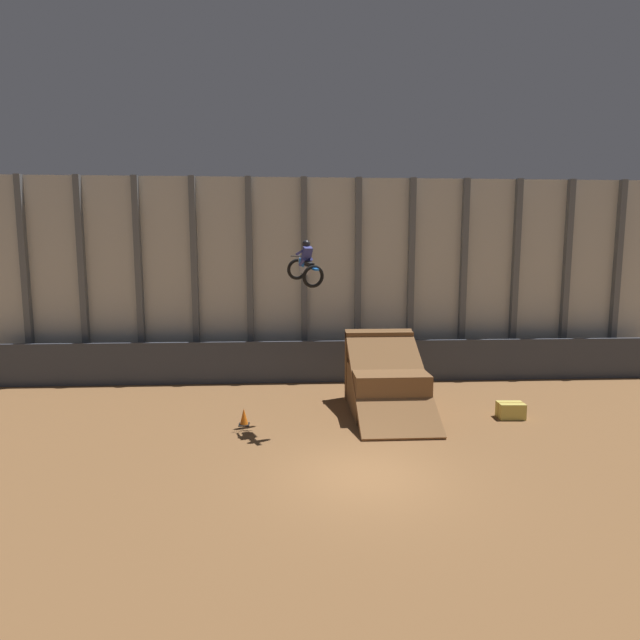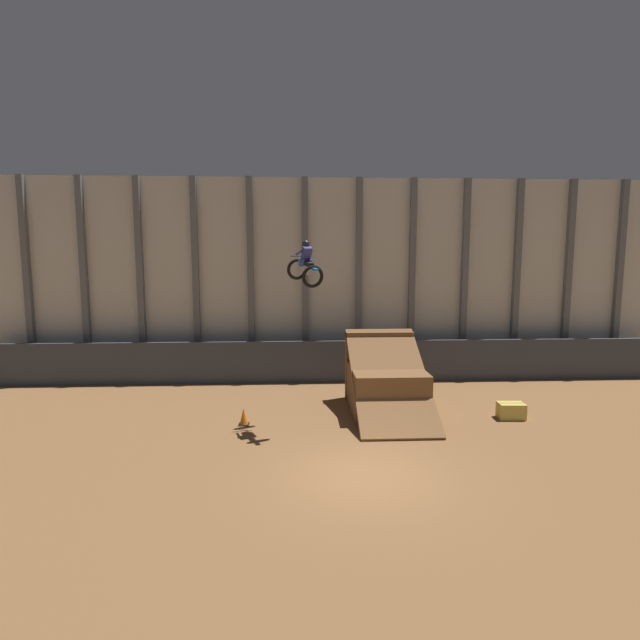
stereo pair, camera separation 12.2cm
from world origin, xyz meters
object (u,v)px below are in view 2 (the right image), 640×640
at_px(rider_bike_solo, 305,266).
at_px(traffic_cone_near_ramp, 244,417).
at_px(hay_bale_trackside, 511,411).
at_px(dirt_ramp, 385,383).

distance_m(rider_bike_solo, traffic_cone_near_ramp, 5.54).
xyz_separation_m(rider_bike_solo, hay_bale_trackside, (7.30, 0.33, -5.13)).
bearing_deg(hay_bale_trackside, rider_bike_solo, -177.37).
xyz_separation_m(dirt_ramp, hay_bale_trackside, (4.27, -1.41, -0.71)).
bearing_deg(hay_bale_trackside, traffic_cone_near_ramp, -178.85).
xyz_separation_m(traffic_cone_near_ramp, hay_bale_trackside, (9.41, 0.19, -0.00)).
height_order(rider_bike_solo, hay_bale_trackside, rider_bike_solo).
bearing_deg(dirt_ramp, hay_bale_trackside, -18.31).
height_order(dirt_ramp, traffic_cone_near_ramp, dirt_ramp).
bearing_deg(traffic_cone_near_ramp, hay_bale_trackside, 1.15).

